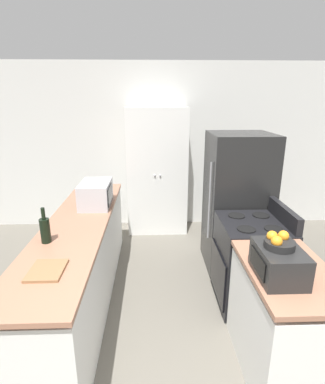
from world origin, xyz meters
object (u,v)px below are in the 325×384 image
(toaster_oven, at_px, (279,263))
(stove, at_px, (250,262))
(wine_bottle, at_px, (45,230))
(pantry_cabinet, at_px, (157,171))
(refrigerator, at_px, (237,202))
(fruit_bowl, at_px, (279,242))
(microwave, at_px, (96,194))

(toaster_oven, bearing_deg, stove, 80.72)
(stove, bearing_deg, toaster_oven, -99.28)
(wine_bottle, bearing_deg, toaster_oven, -18.29)
(pantry_cabinet, xyz_separation_m, wine_bottle, (-0.98, -2.21, 0.04))
(refrigerator, distance_m, wine_bottle, 2.24)
(fruit_bowl, bearing_deg, pantry_cabinet, 105.20)
(microwave, distance_m, fruit_bowl, 2.08)
(toaster_oven, distance_m, fruit_bowl, 0.15)
(stove, xyz_separation_m, microwave, (-1.63, 0.56, 0.57))
(microwave, height_order, fruit_bowl, fruit_bowl)
(wine_bottle, xyz_separation_m, toaster_oven, (1.74, -0.58, -0.01))
(pantry_cabinet, relative_size, wine_bottle, 6.27)
(wine_bottle, height_order, fruit_bowl, fruit_bowl)
(pantry_cabinet, bearing_deg, wine_bottle, -113.92)
(pantry_cabinet, xyz_separation_m, fruit_bowl, (0.75, -2.77, 0.18))
(microwave, height_order, wine_bottle, wine_bottle)
(pantry_cabinet, height_order, stove, pantry_cabinet)
(pantry_cabinet, xyz_separation_m, stove, (0.92, -1.86, -0.52))
(stove, xyz_separation_m, refrigerator, (0.04, 0.75, 0.38))
(wine_bottle, bearing_deg, pantry_cabinet, 66.08)
(stove, bearing_deg, pantry_cabinet, 116.24)
(stove, relative_size, refrigerator, 0.63)
(refrigerator, bearing_deg, pantry_cabinet, 130.88)
(microwave, relative_size, toaster_oven, 1.28)
(pantry_cabinet, height_order, toaster_oven, pantry_cabinet)
(wine_bottle, distance_m, fruit_bowl, 1.83)
(pantry_cabinet, height_order, wine_bottle, pantry_cabinet)
(refrigerator, height_order, toaster_oven, refrigerator)
(pantry_cabinet, relative_size, stove, 1.85)
(stove, distance_m, refrigerator, 0.85)
(pantry_cabinet, xyz_separation_m, refrigerator, (0.95, -1.10, -0.13))
(wine_bottle, bearing_deg, stove, 10.54)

